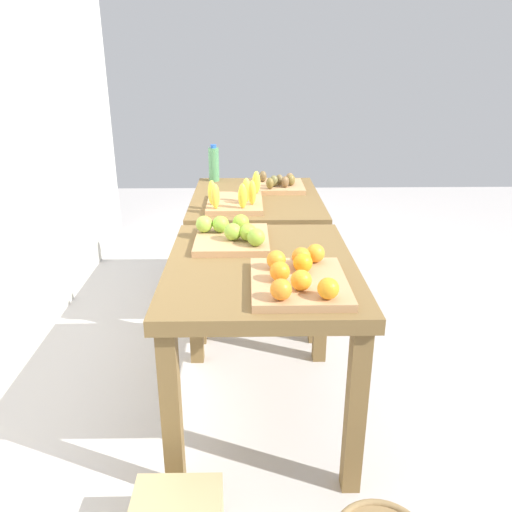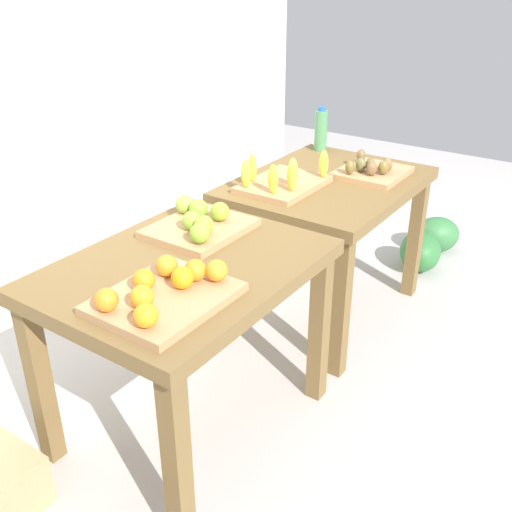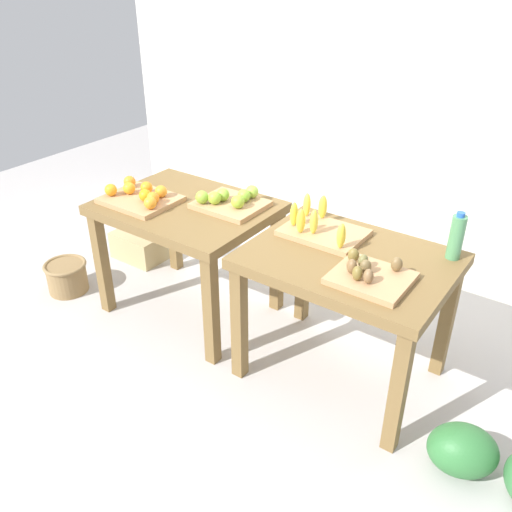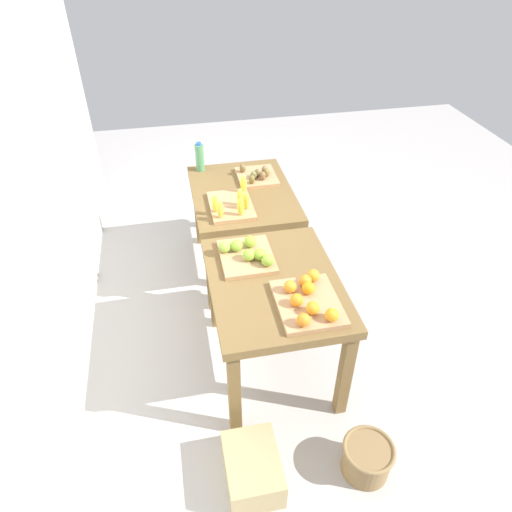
{
  "view_description": "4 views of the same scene",
  "coord_description": "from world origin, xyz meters",
  "px_view_note": "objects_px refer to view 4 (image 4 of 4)",
  "views": [
    {
      "loc": [
        -2.55,
        0.06,
        1.57
      ],
      "look_at": [
        -0.05,
        0.01,
        0.6
      ],
      "focal_mm": 35.61,
      "sensor_mm": 36.0,
      "label": 1
    },
    {
      "loc": [
        -2.0,
        -1.32,
        1.78
      ],
      "look_at": [
        -0.03,
        0.04,
        0.57
      ],
      "focal_mm": 41.34,
      "sensor_mm": 36.0,
      "label": 2
    },
    {
      "loc": [
        1.57,
        -2.25,
        2.15
      ],
      "look_at": [
        -0.05,
        0.04,
        0.56
      ],
      "focal_mm": 38.21,
      "sensor_mm": 36.0,
      "label": 3
    },
    {
      "loc": [
        -2.66,
        0.55,
        2.64
      ],
      "look_at": [
        -0.1,
        0.02,
        0.62
      ],
      "focal_mm": 32.52,
      "sensor_mm": 36.0,
      "label": 4
    }
  ],
  "objects_px": {
    "apple_bin": "(247,254)",
    "cardboard_produce_box": "(253,469)",
    "watermelon_pile": "(254,199)",
    "wicker_basket": "(367,458)",
    "banana_crate": "(232,204)",
    "display_table_left": "(274,294)",
    "orange_bin": "(308,300)",
    "kiwi_bin": "(257,176)",
    "water_bottle": "(200,157)",
    "display_table_right": "(243,204)"
  },
  "relations": [
    {
      "from": "banana_crate",
      "to": "cardboard_produce_box",
      "type": "relative_size",
      "value": 1.1
    },
    {
      "from": "water_bottle",
      "to": "watermelon_pile",
      "type": "xyz_separation_m",
      "value": [
        0.5,
        -0.56,
        -0.77
      ]
    },
    {
      "from": "display_table_right",
      "to": "kiwi_bin",
      "type": "bearing_deg",
      "value": -40.85
    },
    {
      "from": "watermelon_pile",
      "to": "display_table_right",
      "type": "bearing_deg",
      "value": 163.5
    },
    {
      "from": "watermelon_pile",
      "to": "cardboard_produce_box",
      "type": "distance_m",
      "value": 2.91
    },
    {
      "from": "water_bottle",
      "to": "watermelon_pile",
      "type": "height_order",
      "value": "water_bottle"
    },
    {
      "from": "orange_bin",
      "to": "kiwi_bin",
      "type": "height_order",
      "value": "orange_bin"
    },
    {
      "from": "kiwi_bin",
      "to": "wicker_basket",
      "type": "bearing_deg",
      "value": -174.87
    },
    {
      "from": "display_table_right",
      "to": "banana_crate",
      "type": "xyz_separation_m",
      "value": [
        -0.24,
        0.12,
        0.16
      ]
    },
    {
      "from": "apple_bin",
      "to": "wicker_basket",
      "type": "height_order",
      "value": "apple_bin"
    },
    {
      "from": "apple_bin",
      "to": "watermelon_pile",
      "type": "xyz_separation_m",
      "value": [
        1.8,
        -0.4,
        -0.69
      ]
    },
    {
      "from": "orange_bin",
      "to": "watermelon_pile",
      "type": "bearing_deg",
      "value": -3.49
    },
    {
      "from": "apple_bin",
      "to": "cardboard_produce_box",
      "type": "distance_m",
      "value": 1.27
    },
    {
      "from": "orange_bin",
      "to": "kiwi_bin",
      "type": "distance_m",
      "value": 1.55
    },
    {
      "from": "water_bottle",
      "to": "cardboard_produce_box",
      "type": "bearing_deg",
      "value": 179.73
    },
    {
      "from": "water_bottle",
      "to": "cardboard_produce_box",
      "type": "distance_m",
      "value": 2.48
    },
    {
      "from": "water_bottle",
      "to": "wicker_basket",
      "type": "height_order",
      "value": "water_bottle"
    },
    {
      "from": "display_table_right",
      "to": "kiwi_bin",
      "type": "height_order",
      "value": "kiwi_bin"
    },
    {
      "from": "display_table_left",
      "to": "banana_crate",
      "type": "distance_m",
      "value": 0.9
    },
    {
      "from": "orange_bin",
      "to": "watermelon_pile",
      "type": "height_order",
      "value": "orange_bin"
    },
    {
      "from": "apple_bin",
      "to": "wicker_basket",
      "type": "distance_m",
      "value": 1.4
    },
    {
      "from": "display_table_left",
      "to": "display_table_right",
      "type": "bearing_deg",
      "value": 0.0
    },
    {
      "from": "display_table_right",
      "to": "cardboard_produce_box",
      "type": "xyz_separation_m",
      "value": [
        -1.92,
        0.3,
        -0.55
      ]
    },
    {
      "from": "display_table_right",
      "to": "wicker_basket",
      "type": "xyz_separation_m",
      "value": [
        -1.99,
        -0.35,
        -0.54
      ]
    },
    {
      "from": "kiwi_bin",
      "to": "cardboard_produce_box",
      "type": "height_order",
      "value": "kiwi_bin"
    },
    {
      "from": "apple_bin",
      "to": "water_bottle",
      "type": "xyz_separation_m",
      "value": [
        1.31,
        0.16,
        0.08
      ]
    },
    {
      "from": "orange_bin",
      "to": "water_bottle",
      "type": "xyz_separation_m",
      "value": [
        1.8,
        0.42,
        0.08
      ]
    },
    {
      "from": "banana_crate",
      "to": "cardboard_produce_box",
      "type": "bearing_deg",
      "value": 173.96
    },
    {
      "from": "orange_bin",
      "to": "wicker_basket",
      "type": "distance_m",
      "value": 0.96
    },
    {
      "from": "orange_bin",
      "to": "display_table_right",
      "type": "bearing_deg",
      "value": 5.64
    },
    {
      "from": "cardboard_produce_box",
      "to": "banana_crate",
      "type": "bearing_deg",
      "value": -6.04
    },
    {
      "from": "display_table_left",
      "to": "wicker_basket",
      "type": "xyz_separation_m",
      "value": [
        -0.87,
        -0.35,
        -0.54
      ]
    },
    {
      "from": "kiwi_bin",
      "to": "wicker_basket",
      "type": "xyz_separation_m",
      "value": [
        -2.17,
        -0.19,
        -0.69
      ]
    },
    {
      "from": "display_table_right",
      "to": "orange_bin",
      "type": "xyz_separation_m",
      "value": [
        -1.37,
        -0.14,
        0.15
      ]
    },
    {
      "from": "water_bottle",
      "to": "orange_bin",
      "type": "bearing_deg",
      "value": -166.76
    },
    {
      "from": "banana_crate",
      "to": "kiwi_bin",
      "type": "relative_size",
      "value": 1.22
    },
    {
      "from": "orange_bin",
      "to": "cardboard_produce_box",
      "type": "bearing_deg",
      "value": 141.62
    },
    {
      "from": "kiwi_bin",
      "to": "orange_bin",
      "type": "bearing_deg",
      "value": 179.26
    },
    {
      "from": "watermelon_pile",
      "to": "wicker_basket",
      "type": "distance_m",
      "value": 2.92
    },
    {
      "from": "wicker_basket",
      "to": "cardboard_produce_box",
      "type": "xyz_separation_m",
      "value": [
        0.07,
        0.65,
        -0.01
      ]
    },
    {
      "from": "water_bottle",
      "to": "cardboard_produce_box",
      "type": "height_order",
      "value": "water_bottle"
    },
    {
      "from": "display_table_right",
      "to": "cardboard_produce_box",
      "type": "bearing_deg",
      "value": 171.11
    },
    {
      "from": "display_table_right",
      "to": "watermelon_pile",
      "type": "distance_m",
      "value": 1.11
    },
    {
      "from": "kiwi_bin",
      "to": "wicker_basket",
      "type": "distance_m",
      "value": 2.29
    },
    {
      "from": "orange_bin",
      "to": "apple_bin",
      "type": "distance_m",
      "value": 0.56
    },
    {
      "from": "wicker_basket",
      "to": "cardboard_produce_box",
      "type": "height_order",
      "value": "wicker_basket"
    },
    {
      "from": "display_table_right",
      "to": "apple_bin",
      "type": "xyz_separation_m",
      "value": [
        -0.87,
        0.13,
        0.15
      ]
    },
    {
      "from": "kiwi_bin",
      "to": "water_bottle",
      "type": "relative_size",
      "value": 1.42
    },
    {
      "from": "orange_bin",
      "to": "kiwi_bin",
      "type": "relative_size",
      "value": 1.25
    },
    {
      "from": "display_table_left",
      "to": "display_table_right",
      "type": "height_order",
      "value": "same"
    }
  ]
}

